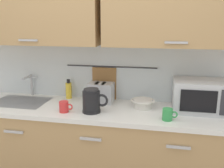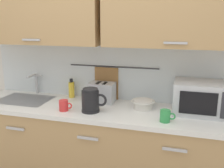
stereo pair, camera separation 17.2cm
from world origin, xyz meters
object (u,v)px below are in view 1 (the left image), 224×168
dish_soap_bottle (69,90)px  mug_near_sink (64,107)px  mug_by_kettle (168,114)px  electric_kettle (92,101)px  mixing_bowl (143,103)px  microwave (200,96)px  toaster (101,93)px

dish_soap_bottle → mug_near_sink: 0.41m
dish_soap_bottle → mug_by_kettle: 1.06m
dish_soap_bottle → mug_near_sink: size_ratio=1.63×
electric_kettle → dish_soap_bottle: electric_kettle is taller
electric_kettle → dish_soap_bottle: 0.49m
mug_near_sink → mug_by_kettle: size_ratio=1.00×
electric_kettle → dish_soap_bottle: (-0.34, 0.34, -0.01)m
mixing_bowl → microwave: bearing=3.3°
mug_near_sink → toaster: bearing=53.6°
dish_soap_bottle → toaster: bearing=-10.0°
electric_kettle → toaster: 0.28m
dish_soap_bottle → mug_by_kettle: (0.98, -0.40, -0.04)m
dish_soap_bottle → mixing_bowl: (0.76, -0.14, -0.04)m
mug_near_sink → microwave: bearing=13.5°
microwave → mug_near_sink: microwave is taller
microwave → mug_by_kettle: (-0.27, -0.29, -0.09)m
electric_kettle → mixing_bowl: size_ratio=1.06×
electric_kettle → mug_by_kettle: 0.64m
dish_soap_bottle → mixing_bowl: dish_soap_bottle is taller
mixing_bowl → dish_soap_bottle: bearing=169.4°
electric_kettle → mug_near_sink: bearing=-169.1°
toaster → microwave: bearing=-3.4°
mixing_bowl → toaster: 0.42m
mug_by_kettle → mug_near_sink: bearing=179.3°
electric_kettle → toaster: size_ratio=0.89×
electric_kettle → mug_by_kettle: electric_kettle is taller
toaster → mug_by_kettle: (0.63, -0.34, -0.05)m
mug_near_sink → mixing_bowl: 0.70m
microwave → mug_near_sink: bearing=-166.5°
mug_by_kettle → electric_kettle: bearing=174.9°
microwave → mixing_bowl: (-0.49, -0.03, -0.09)m
mug_near_sink → mug_by_kettle: 0.87m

